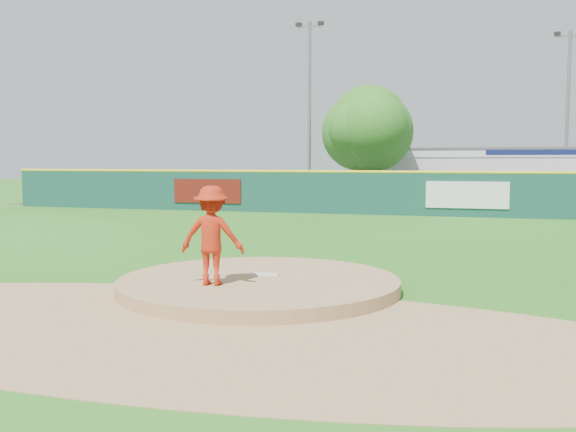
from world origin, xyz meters
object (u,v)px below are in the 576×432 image
(pitcher, at_px, (212,235))
(light_pole_right, at_px, (568,108))
(pool_building_grp, at_px, (509,174))
(light_pole_left, at_px, (309,103))
(van, at_px, (372,194))
(playground_slide, at_px, (174,191))
(deciduous_tree, at_px, (368,125))

(pitcher, xyz_separation_m, light_pole_right, (9.61, 29.89, 4.38))
(pool_building_grp, bearing_deg, light_pole_left, -157.40)
(pitcher, distance_m, light_pole_left, 28.82)
(van, height_order, playground_slide, playground_slide)
(pitcher, distance_m, van, 25.56)
(van, bearing_deg, light_pole_right, -78.35)
(van, xyz_separation_m, deciduous_tree, (-0.31, 0.35, 3.93))
(pool_building_grp, distance_m, playground_slide, 21.32)
(pool_building_grp, distance_m, light_pole_right, 5.75)
(pitcher, height_order, light_pole_left, light_pole_left)
(playground_slide, distance_m, deciduous_tree, 11.85)
(light_pole_left, bearing_deg, deciduous_tree, -26.57)
(van, distance_m, deciduous_tree, 3.96)
(van, height_order, light_pole_left, light_pole_left)
(deciduous_tree, height_order, light_pole_left, light_pole_left)
(van, height_order, pool_building_grp, pool_building_grp)
(van, distance_m, light_pole_left, 7.32)
(deciduous_tree, bearing_deg, van, -48.41)
(pool_building_grp, relative_size, deciduous_tree, 2.07)
(playground_slide, relative_size, light_pole_left, 0.25)
(pitcher, relative_size, light_pole_left, 0.17)
(light_pole_right, bearing_deg, van, -157.83)
(van, xyz_separation_m, light_pole_right, (10.69, 4.35, 4.92))
(pitcher, height_order, deciduous_tree, deciduous_tree)
(light_pole_right, bearing_deg, light_pole_left, -172.41)
(pitcher, height_order, playground_slide, pitcher)
(pitcher, bearing_deg, light_pole_left, -86.76)
(playground_slide, distance_m, light_pole_left, 9.96)
(playground_slide, bearing_deg, light_pole_left, 35.87)
(pitcher, height_order, pool_building_grp, pool_building_grp)
(van, distance_m, pool_building_grp, 10.68)
(van, relative_size, pool_building_grp, 0.29)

